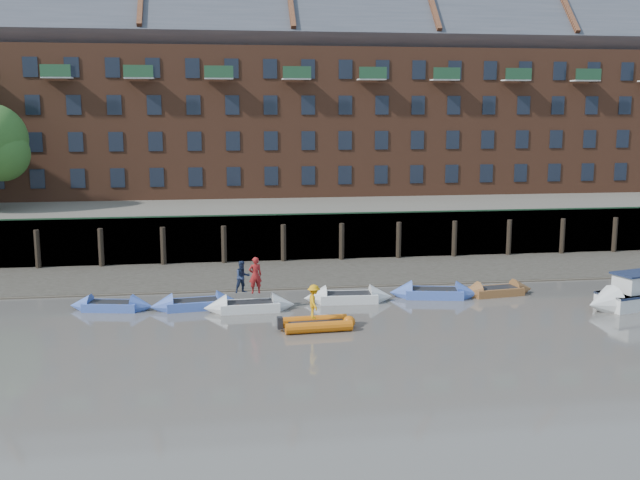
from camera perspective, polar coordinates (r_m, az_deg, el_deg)
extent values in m
plane|color=#5B5650|center=(30.45, 4.92, -9.78)|extent=(220.00, 220.00, 0.00)
cube|color=#3D382F|center=(47.50, 0.04, -2.55)|extent=(110.00, 8.00, 0.50)
cube|color=#4C4336|center=(44.22, 0.67, -3.49)|extent=(110.00, 1.60, 0.10)
cube|color=#2D2A26|center=(51.47, -0.65, 0.24)|extent=(110.00, 0.80, 3.20)
cylinder|color=black|center=(51.74, -20.73, -0.70)|extent=(0.36, 0.36, 2.60)
cylinder|color=black|center=(51.01, -16.34, -0.60)|extent=(0.36, 0.36, 2.60)
cylinder|color=black|center=(50.58, -11.86, -0.49)|extent=(0.36, 0.36, 2.60)
cylinder|color=black|center=(50.47, -7.32, -0.38)|extent=(0.36, 0.36, 2.60)
cylinder|color=black|center=(50.67, -2.80, -0.27)|extent=(0.36, 0.36, 2.60)
cylinder|color=black|center=(51.19, 1.67, -0.16)|extent=(0.36, 0.36, 2.60)
cylinder|color=black|center=(52.01, 6.01, -0.05)|extent=(0.36, 0.36, 2.60)
cylinder|color=black|center=(53.12, 10.20, 0.05)|extent=(0.36, 0.36, 2.60)
cylinder|color=black|center=(54.50, 14.20, 0.15)|extent=(0.36, 0.36, 2.60)
cylinder|color=black|center=(56.13, 17.98, 0.25)|extent=(0.36, 0.36, 2.60)
cylinder|color=black|center=(57.99, 21.54, 0.34)|extent=(0.36, 0.36, 2.60)
cube|color=#264C2D|center=(50.93, -0.61, 2.01)|extent=(110.00, 0.06, 0.10)
cube|color=#5E594D|center=(64.83, -2.21, 2.23)|extent=(110.00, 28.00, 3.20)
cube|color=brown|center=(65.26, -2.35, 8.98)|extent=(80.00, 10.00, 12.00)
cube|color=#42444C|center=(65.54, -2.40, 15.28)|extent=(80.60, 15.56, 15.56)
cube|color=black|center=(61.61, -20.72, 4.38)|extent=(1.10, 0.12, 1.50)
cube|color=black|center=(61.02, -17.97, 4.49)|extent=(1.10, 0.12, 1.50)
cube|color=black|center=(60.58, -15.16, 4.59)|extent=(1.10, 0.12, 1.50)
cube|color=black|center=(60.29, -12.32, 4.69)|extent=(1.10, 0.12, 1.50)
cube|color=black|center=(60.14, -9.46, 4.77)|extent=(1.10, 0.12, 1.50)
cube|color=black|center=(60.15, -6.60, 4.84)|extent=(1.10, 0.12, 1.50)
cube|color=black|center=(60.30, -3.74, 4.89)|extent=(1.10, 0.12, 1.50)
cube|color=black|center=(60.60, -0.90, 4.94)|extent=(1.10, 0.12, 1.50)
cube|color=black|center=(61.05, 1.91, 4.97)|extent=(1.10, 0.12, 1.50)
cube|color=black|center=(61.64, 4.67, 4.99)|extent=(1.10, 0.12, 1.50)
cube|color=black|center=(62.37, 7.37, 5.00)|extent=(1.10, 0.12, 1.50)
cube|color=black|center=(63.23, 10.00, 5.00)|extent=(1.10, 0.12, 1.50)
cube|color=black|center=(64.22, 12.55, 4.98)|extent=(1.10, 0.12, 1.50)
cube|color=black|center=(65.34, 15.03, 4.96)|extent=(1.10, 0.12, 1.50)
cube|color=black|center=(66.57, 17.41, 4.93)|extent=(1.10, 0.12, 1.50)
cube|color=black|center=(67.91, 19.71, 4.90)|extent=(1.10, 0.12, 1.50)
cube|color=black|center=(69.36, 21.91, 4.85)|extent=(1.10, 0.12, 1.50)
cube|color=black|center=(61.43, -20.88, 6.98)|extent=(1.10, 0.12, 1.50)
cube|color=black|center=(60.85, -18.11, 7.12)|extent=(1.10, 0.12, 1.50)
cube|color=black|center=(60.41, -15.28, 7.24)|extent=(1.10, 0.12, 1.50)
cube|color=black|center=(60.11, -12.42, 7.34)|extent=(1.10, 0.12, 1.50)
cube|color=black|center=(59.96, -9.54, 7.43)|extent=(1.10, 0.12, 1.50)
cube|color=black|center=(59.97, -6.65, 7.50)|extent=(1.10, 0.12, 1.50)
cube|color=black|center=(60.12, -3.77, 7.55)|extent=(1.10, 0.12, 1.50)
cube|color=black|center=(60.42, -0.90, 7.58)|extent=(1.10, 0.12, 1.50)
cube|color=black|center=(60.87, 1.92, 7.60)|extent=(1.10, 0.12, 1.50)
cube|color=black|center=(61.47, 4.70, 7.59)|extent=(1.10, 0.12, 1.50)
cube|color=black|center=(62.20, 7.42, 7.57)|extent=(1.10, 0.12, 1.50)
cube|color=black|center=(63.06, 10.07, 7.53)|extent=(1.10, 0.12, 1.50)
cube|color=black|center=(64.06, 12.65, 7.48)|extent=(1.10, 0.12, 1.50)
cube|color=black|center=(65.17, 15.14, 7.41)|extent=(1.10, 0.12, 1.50)
cube|color=black|center=(66.41, 17.54, 7.34)|extent=(1.10, 0.12, 1.50)
cube|color=black|center=(67.75, 19.84, 7.25)|extent=(1.10, 0.12, 1.50)
cube|color=black|center=(69.20, 22.06, 7.16)|extent=(1.10, 0.12, 1.50)
cube|color=black|center=(61.39, -21.04, 9.59)|extent=(1.10, 0.12, 1.50)
cube|color=black|center=(60.80, -18.25, 9.75)|extent=(1.10, 0.12, 1.50)
cube|color=black|center=(60.36, -15.40, 9.89)|extent=(1.10, 0.12, 1.50)
cube|color=black|center=(60.06, -12.52, 10.01)|extent=(1.10, 0.12, 1.50)
cube|color=black|center=(59.92, -9.62, 10.11)|extent=(1.10, 0.12, 1.50)
cube|color=black|center=(59.92, -6.70, 10.18)|extent=(1.10, 0.12, 1.50)
cube|color=black|center=(60.07, -3.80, 10.22)|extent=(1.10, 0.12, 1.50)
cube|color=black|center=(60.38, -0.91, 10.24)|extent=(1.10, 0.12, 1.50)
cube|color=black|center=(60.83, 1.94, 10.23)|extent=(1.10, 0.12, 1.50)
cube|color=black|center=(61.42, 4.74, 10.20)|extent=(1.10, 0.12, 1.50)
cube|color=black|center=(62.15, 7.48, 10.15)|extent=(1.10, 0.12, 1.50)
cube|color=black|center=(63.02, 10.15, 10.07)|extent=(1.10, 0.12, 1.50)
cube|color=black|center=(64.01, 12.74, 9.98)|extent=(1.10, 0.12, 1.50)
cube|color=black|center=(65.13, 15.25, 9.87)|extent=(1.10, 0.12, 1.50)
cube|color=black|center=(66.37, 17.66, 9.75)|extent=(1.10, 0.12, 1.50)
cube|color=black|center=(67.71, 19.98, 9.62)|extent=(1.10, 0.12, 1.50)
cube|color=black|center=(69.16, 22.21, 9.48)|extent=(1.10, 0.12, 1.50)
cube|color=black|center=(61.47, -21.21, 12.19)|extent=(1.10, 0.12, 1.50)
cube|color=black|center=(60.88, -18.39, 12.38)|extent=(1.10, 0.12, 1.50)
cube|color=black|center=(60.44, -15.53, 12.54)|extent=(1.10, 0.12, 1.50)
cube|color=black|center=(60.15, -12.62, 12.68)|extent=(1.10, 0.12, 1.50)
cube|color=black|center=(60.00, -9.70, 12.78)|extent=(1.10, 0.12, 1.50)
cube|color=black|center=(60.00, -6.76, 12.85)|extent=(1.10, 0.12, 1.50)
cube|color=black|center=(60.16, -3.83, 12.89)|extent=(1.10, 0.12, 1.50)
cube|color=black|center=(60.46, -0.92, 12.89)|extent=(1.10, 0.12, 1.50)
cube|color=black|center=(60.91, 1.95, 12.87)|extent=(1.10, 0.12, 1.50)
cube|color=black|center=(61.50, 4.78, 12.81)|extent=(1.10, 0.12, 1.50)
cube|color=black|center=(62.23, 7.54, 12.73)|extent=(1.10, 0.12, 1.50)
cube|color=black|center=(63.10, 10.23, 12.62)|extent=(1.10, 0.12, 1.50)
cube|color=black|center=(64.09, 12.84, 12.48)|extent=(1.10, 0.12, 1.50)
cube|color=black|center=(65.21, 15.36, 12.33)|extent=(1.10, 0.12, 1.50)
cube|color=black|center=(66.44, 17.79, 12.16)|extent=(1.10, 0.12, 1.50)
cube|color=black|center=(67.79, 20.13, 11.98)|extent=(1.10, 0.12, 1.50)
cube|color=black|center=(69.23, 22.36, 11.79)|extent=(1.10, 0.12, 1.50)
cube|color=#415FB9|center=(40.33, -15.60, -4.86)|extent=(2.97, 1.75, 0.44)
cone|color=#415FB9|center=(39.86, -13.37, -4.93)|extent=(1.30, 1.44, 1.26)
cone|color=#415FB9|center=(40.86, -17.78, -4.78)|extent=(1.30, 1.44, 1.26)
cube|color=black|center=(40.28, -15.62, -4.59)|extent=(2.46, 1.36, 0.06)
cube|color=#415FB9|center=(39.66, -9.50, -4.85)|extent=(3.11, 1.70, 0.46)
cone|color=#415FB9|center=(39.86, -7.01, -4.71)|extent=(1.31, 1.48, 1.34)
cone|color=#415FB9|center=(39.53, -12.00, -4.98)|extent=(1.31, 1.48, 1.34)
cube|color=black|center=(39.61, -9.51, -4.55)|extent=(2.58, 1.31, 0.06)
cube|color=silver|center=(38.87, -5.39, -5.05)|extent=(3.07, 1.48, 0.47)
cone|color=silver|center=(39.05, -2.80, -4.95)|extent=(1.23, 1.41, 1.36)
cone|color=silver|center=(38.77, -8.00, -5.15)|extent=(1.23, 1.41, 1.36)
cube|color=black|center=(38.81, -5.40, -4.75)|extent=(2.56, 1.12, 0.06)
cube|color=silver|center=(40.50, 2.15, -4.40)|extent=(3.16, 1.55, 0.48)
cone|color=silver|center=(40.76, 4.68, -4.33)|extent=(1.27, 1.46, 1.40)
cone|color=silver|center=(40.31, -0.40, -4.46)|extent=(1.27, 1.46, 1.40)
cube|color=black|center=(40.44, 2.15, -4.09)|extent=(2.63, 1.18, 0.06)
cube|color=#415FB9|center=(41.87, 8.67, -4.02)|extent=(3.36, 2.02, 0.49)
cone|color=#415FB9|center=(42.08, 11.16, -4.03)|extent=(1.48, 1.63, 1.42)
cone|color=#415FB9|center=(41.74, 6.16, -4.01)|extent=(1.48, 1.63, 1.42)
cube|color=black|center=(41.82, 8.68, -3.72)|extent=(2.78, 1.57, 0.06)
cube|color=brown|center=(43.07, 13.29, -3.82)|extent=(3.01, 1.69, 0.45)
cone|color=brown|center=(43.90, 15.18, -3.64)|extent=(1.29, 1.44, 1.29)
cone|color=brown|center=(42.28, 11.32, -4.00)|extent=(1.29, 1.44, 1.29)
cube|color=black|center=(43.02, 13.30, -3.55)|extent=(2.49, 1.31, 0.06)
cylinder|color=#C95E0C|center=(36.05, -0.43, -6.17)|extent=(3.18, 0.72, 0.52)
cylinder|color=#C95E0C|center=(35.01, -0.08, -6.65)|extent=(3.18, 0.72, 0.52)
sphere|color=#C95E0C|center=(35.86, 2.23, -6.26)|extent=(0.60, 0.60, 0.60)
cube|color=black|center=(35.53, -0.26, -6.41)|extent=(2.68, 1.07, 0.18)
cube|color=silver|center=(42.98, 23.16, -4.12)|extent=(4.85, 2.99, 0.83)
cone|color=silver|center=(41.12, 20.62, -4.57)|extent=(1.99, 2.19, 1.84)
cube|color=#19233F|center=(42.90, 23.19, -3.67)|extent=(4.86, 3.03, 0.12)
cube|color=silver|center=(42.53, 22.90, -3.04)|extent=(2.23, 1.85, 0.92)
cube|color=#19233F|center=(42.42, 22.94, -2.37)|extent=(2.55, 2.10, 0.09)
imported|color=maroon|center=(38.52, -4.95, -2.68)|extent=(0.77, 0.58, 1.90)
imported|color=#19233F|center=(38.69, -5.93, -2.81)|extent=(0.99, 0.88, 1.68)
imported|color=orange|center=(35.13, -0.47, -4.72)|extent=(0.61, 1.05, 1.62)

